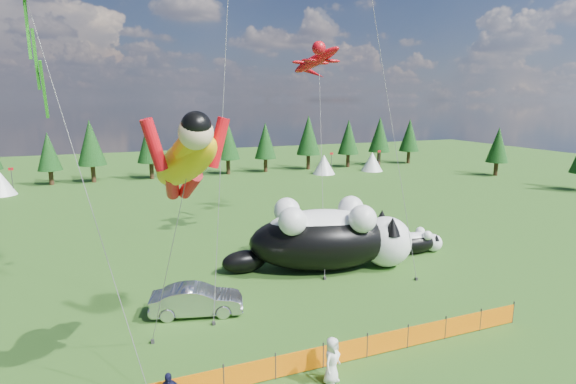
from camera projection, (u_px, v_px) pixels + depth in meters
The scene contains 10 objects.
ground at pixel (274, 336), 20.17m from camera, with size 160.00×160.00×0.00m, color #133209.
safety_fence at pixel (300, 362), 17.33m from camera, with size 22.06×0.06×1.10m.
tree_line at pixel (161, 149), 60.38m from camera, with size 90.00×4.00×8.00m, color black, non-canonical shape.
festival_tents at pixel (250, 169), 60.30m from camera, with size 50.00×3.20×2.80m, color white, non-canonical shape.
cat_large at pixel (330, 237), 27.97m from camera, with size 11.88×6.26×4.35m.
cat_small at pixel (415, 242), 31.08m from camera, with size 4.63×2.10×1.67m.
car at pixel (197, 300), 22.13m from camera, with size 1.57×4.50×1.48m, color #BBBBC0.
spectator_e at pixel (332, 360), 16.71m from camera, with size 0.89×0.58×1.81m, color white.
superhero_kite at pixel (185, 161), 16.33m from camera, with size 5.60×5.83×10.51m.
gecko_kite at pixel (316, 60), 33.90m from camera, with size 6.60×13.22×16.72m.
Camera 1 is at (-6.17, -17.41, 10.41)m, focal length 28.00 mm.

